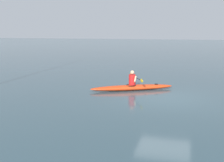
% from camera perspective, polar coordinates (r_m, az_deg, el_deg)
% --- Properties ---
extents(ground_plane, '(160.00, 160.00, 0.00)m').
position_cam_1_polar(ground_plane, '(13.41, 10.59, -3.34)').
color(ground_plane, '#334C56').
extents(kayak, '(4.17, 2.58, 0.28)m').
position_cam_1_polar(kayak, '(14.85, 4.07, -1.31)').
color(kayak, red).
rests_on(kayak, ground).
extents(kayaker, '(1.13, 2.09, 0.76)m').
position_cam_1_polar(kayaker, '(14.76, 4.15, 0.47)').
color(kayaker, red).
rests_on(kayaker, kayak).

